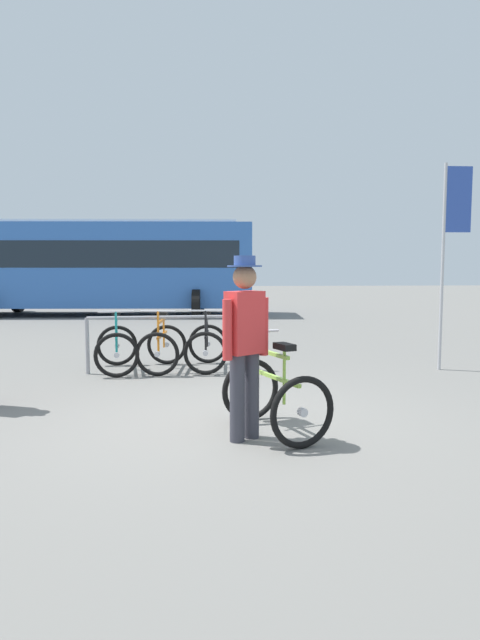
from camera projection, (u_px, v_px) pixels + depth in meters
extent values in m
plane|color=slate|center=(222.00, 423.00, 5.84)|extent=(80.00, 80.00, 0.00)
cylinder|color=#99999E|center=(87.00, 346.00, 8.43)|extent=(0.06, 0.06, 0.85)
cylinder|color=#99999E|center=(248.00, 343.00, 8.77)|extent=(0.06, 0.06, 0.85)
cylinder|color=#99999E|center=(169.00, 317.00, 8.56)|extent=(2.45, 0.21, 0.05)
torus|color=black|center=(117.00, 346.00, 9.17)|extent=(0.67, 0.18, 0.66)
cylinder|color=#B7B7BC|center=(117.00, 346.00, 9.17)|extent=(0.09, 0.07, 0.08)
torus|color=black|center=(117.00, 355.00, 8.18)|extent=(0.67, 0.18, 0.66)
cylinder|color=#B7B7BC|center=(117.00, 355.00, 8.18)|extent=(0.09, 0.07, 0.08)
cube|color=teal|center=(117.00, 336.00, 8.66)|extent=(0.16, 0.91, 0.04)
cube|color=teal|center=(116.00, 322.00, 8.59)|extent=(0.12, 0.61, 0.04)
cylinder|color=teal|center=(117.00, 331.00, 8.83)|extent=(0.03, 0.03, 0.55)
cube|color=black|center=(116.00, 314.00, 8.80)|extent=(0.15, 0.25, 0.06)
cylinder|color=teal|center=(116.00, 333.00, 8.27)|extent=(0.03, 0.03, 0.63)
cylinder|color=#B7B7BC|center=(116.00, 312.00, 8.24)|extent=(0.52, 0.10, 0.03)
torus|color=black|center=(167.00, 345.00, 9.28)|extent=(0.66, 0.13, 0.66)
cylinder|color=#B7B7BC|center=(167.00, 345.00, 9.28)|extent=(0.08, 0.07, 0.08)
torus|color=black|center=(157.00, 354.00, 8.27)|extent=(0.66, 0.13, 0.66)
cylinder|color=#B7B7BC|center=(157.00, 354.00, 8.27)|extent=(0.08, 0.07, 0.08)
cube|color=orange|center=(162.00, 335.00, 8.75)|extent=(0.11, 0.92, 0.04)
cube|color=orange|center=(161.00, 321.00, 8.68)|extent=(0.09, 0.61, 0.04)
cylinder|color=orange|center=(164.00, 330.00, 8.93)|extent=(0.03, 0.03, 0.55)
cube|color=black|center=(164.00, 313.00, 8.90)|extent=(0.14, 0.25, 0.06)
cylinder|color=orange|center=(158.00, 332.00, 8.36)|extent=(0.03, 0.03, 0.63)
cylinder|color=#B7B7BC|center=(158.00, 311.00, 8.33)|extent=(0.52, 0.07, 0.03)
torus|color=black|center=(208.00, 344.00, 9.38)|extent=(0.66, 0.13, 0.66)
cylinder|color=#B7B7BC|center=(208.00, 344.00, 9.38)|extent=(0.08, 0.07, 0.08)
torus|color=black|center=(205.00, 353.00, 8.36)|extent=(0.66, 0.13, 0.66)
cylinder|color=#B7B7BC|center=(205.00, 353.00, 8.36)|extent=(0.08, 0.07, 0.08)
cube|color=black|center=(207.00, 334.00, 8.85)|extent=(0.09, 0.92, 0.04)
cube|color=black|center=(206.00, 320.00, 8.78)|extent=(0.07, 0.61, 0.04)
cylinder|color=black|center=(207.00, 330.00, 9.03)|extent=(0.03, 0.03, 0.55)
cube|color=black|center=(207.00, 313.00, 9.00)|extent=(0.13, 0.25, 0.06)
cylinder|color=black|center=(206.00, 331.00, 8.45)|extent=(0.03, 0.03, 0.63)
cylinder|color=#B7B7BC|center=(206.00, 311.00, 8.42)|extent=(0.52, 0.06, 0.03)
torus|color=black|center=(303.00, 412.00, 4.98)|extent=(0.64, 0.30, 0.66)
cylinder|color=#B7B7BC|center=(303.00, 412.00, 4.98)|extent=(0.10, 0.09, 0.08)
torus|color=black|center=(251.00, 390.00, 5.90)|extent=(0.64, 0.30, 0.66)
cylinder|color=#B7B7BC|center=(251.00, 390.00, 5.90)|extent=(0.10, 0.09, 0.08)
cube|color=#9ED14C|center=(275.00, 377.00, 5.42)|extent=(0.37, 0.87, 0.04)
cube|color=#9ED14C|center=(272.00, 354.00, 5.44)|extent=(0.26, 0.58, 0.04)
cylinder|color=#9ED14C|center=(284.00, 376.00, 5.25)|extent=(0.03, 0.03, 0.55)
cube|color=black|center=(284.00, 347.00, 5.22)|extent=(0.20, 0.27, 0.06)
cylinder|color=#9ED14C|center=(256.00, 362.00, 5.76)|extent=(0.03, 0.03, 0.63)
cylinder|color=#B7B7BC|center=(256.00, 332.00, 5.73)|extent=(0.49, 0.22, 0.03)
cube|color=gray|center=(250.00, 342.00, 5.87)|extent=(0.32, 0.28, 0.22)
cylinder|color=#383842|center=(252.00, 395.00, 5.29)|extent=(0.14, 0.14, 0.82)
cylinder|color=#383842|center=(237.00, 398.00, 5.18)|extent=(0.14, 0.14, 0.82)
cube|color=red|center=(245.00, 322.00, 5.17)|extent=(0.39, 0.36, 0.58)
cylinder|color=red|center=(264.00, 326.00, 5.30)|extent=(0.09, 0.09, 0.55)
cylinder|color=red|center=(227.00, 330.00, 5.02)|extent=(0.09, 0.09, 0.55)
sphere|color=#9E7051|center=(245.00, 277.00, 5.13)|extent=(0.22, 0.22, 0.22)
cylinder|color=#334C8C|center=(245.00, 266.00, 5.12)|extent=(0.32, 0.32, 0.02)
cylinder|color=#334C8C|center=(245.00, 261.00, 5.11)|extent=(0.20, 0.20, 0.09)
cube|color=#3366B7|center=(101.00, 265.00, 18.57)|extent=(10.13, 3.06, 2.70)
cube|color=#19232D|center=(100.00, 255.00, 18.54)|extent=(9.33, 3.04, 0.84)
cube|color=silver|center=(100.00, 223.00, 18.44)|extent=(9.11, 2.76, 0.08)
cylinder|color=black|center=(18.00, 299.00, 19.88)|extent=(0.30, 0.91, 0.90)
cylinder|color=black|center=(196.00, 304.00, 17.50)|extent=(0.30, 0.91, 0.90)
cylinder|color=black|center=(201.00, 299.00, 19.98)|extent=(0.30, 0.91, 0.90)
cylinder|color=#B2B2B7|center=(442.00, 268.00, 8.68)|extent=(0.05, 0.05, 3.20)
cube|color=#2D4CA5|center=(459.00, 199.00, 8.59)|extent=(0.40, 0.03, 1.00)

